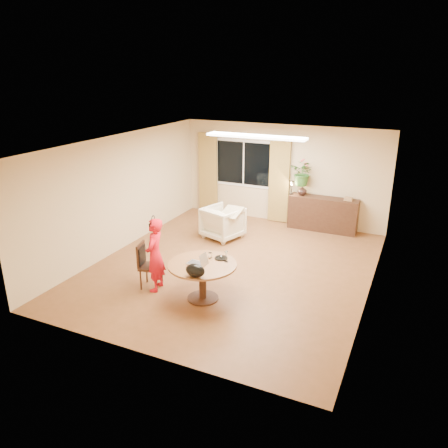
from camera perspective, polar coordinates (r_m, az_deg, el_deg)
name	(u,v)px	position (r m, az deg, el deg)	size (l,w,h in m)	color
floor	(233,267)	(9.23, 1.15, -5.63)	(6.50, 6.50, 0.00)	brown
ceiling	(234,143)	(8.45, 1.27, 10.52)	(6.50, 6.50, 0.00)	white
wall_back	(282,174)	(11.70, 7.63, 6.46)	(5.50, 5.50, 0.00)	#D9BA8D
wall_left	(121,193)	(10.12, -13.26, 4.01)	(6.50, 6.50, 0.00)	#D9BA8D
wall_right	(376,228)	(8.11, 19.30, -0.50)	(6.50, 6.50, 0.00)	#D9BA8D
window	(244,163)	(12.00, 2.59, 7.92)	(1.70, 0.03, 1.30)	white
curtain_left	(208,173)	(12.43, -2.09, 6.67)	(0.55, 0.08, 2.25)	olive
curtain_right	(279,181)	(11.66, 7.22, 5.65)	(0.55, 0.08, 2.25)	olive
ceiling_panel	(256,136)	(9.55, 4.20, 11.34)	(2.20, 0.35, 0.05)	white
dining_table	(202,271)	(7.79, -2.83, -6.19)	(1.22, 1.22, 0.70)	brown
dining_chair	(151,266)	(8.37, -9.54, -5.38)	(0.42, 0.38, 0.88)	black
child	(155,255)	(8.15, -9.00, -4.01)	(0.34, 0.51, 1.41)	red
laptop	(196,258)	(7.69, -3.63, -4.44)	(0.33, 0.22, 0.22)	#B7B7BC
tumbler	(210,255)	(7.93, -1.83, -4.12)	(0.07, 0.07, 0.10)	white
wine_glass	(226,256)	(7.76, 0.28, -4.24)	(0.07, 0.07, 0.21)	white
pot_lid	(221,258)	(7.91, -0.38, -4.41)	(0.24, 0.24, 0.04)	white
handbag	(195,270)	(7.22, -3.78, -6.08)	(0.35, 0.20, 0.23)	black
armchair	(223,223)	(10.64, -0.14, 0.19)	(0.84, 0.86, 0.78)	beige
throw	(232,209)	(10.34, 0.99, 1.99)	(0.45, 0.55, 0.03)	beige
sideboard	(323,214)	(11.42, 12.78, 1.29)	(1.73, 0.42, 0.87)	black
vase	(302,190)	(11.39, 10.19, 4.34)	(0.24, 0.24, 0.25)	black
bouquet	(303,173)	(11.28, 10.29, 6.57)	(0.59, 0.51, 0.66)	#27682A
book_stack	(348,199)	(11.19, 15.95, 3.18)	(0.21, 0.16, 0.08)	#835F43
desk_lamp	(292,187)	(11.39, 8.81, 4.75)	(0.15, 0.15, 0.37)	black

